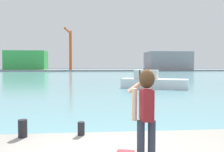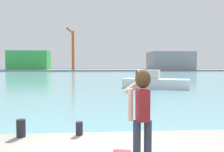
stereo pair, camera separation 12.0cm
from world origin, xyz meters
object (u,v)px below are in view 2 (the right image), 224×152
Objects in this scene: warehouse_left at (29,60)px; harbor_bollard_2 at (21,128)px; harbor_bollard at (79,128)px; port_crane at (72,45)px; person_photographer at (142,107)px; warehouse_right at (170,61)px; boat_moored at (154,82)px.

harbor_bollard_2 is at bearing -75.60° from warehouse_left.
port_crane reaches higher than harbor_bollard.
port_crane is (-5.93, 83.22, 8.81)m from harbor_bollard_2.
warehouse_left reaches higher than harbor_bollard.
warehouse_left reaches higher than person_photographer.
warehouse_left is at bearing 176.96° from warehouse_right.
port_crane is (17.65, -8.59, 5.39)m from warehouse_left.
boat_moored is at bearing 65.84° from harbor_bollard_2.
harbor_bollard is 0.02× the size of warehouse_right.
harbor_bollard is 95.17m from warehouse_left.
person_photographer is 3.43m from harbor_bollard_2.
boat_moored is 80.73m from warehouse_left.
person_photographer is 20.17m from boat_moored.
warehouse_right is (55.88, -2.97, -0.17)m from warehouse_left.
harbor_bollard_2 reaches higher than harbor_bollard.
harbor_bollard is 0.02× the size of warehouse_left.
harbor_bollard is 0.02× the size of port_crane.
boat_moored is (6.41, 17.49, -0.03)m from harbor_bollard.
boat_moored is 75.45m from warehouse_right.
warehouse_left is 20.35m from port_crane.
warehouse_right reaches higher than harbor_bollard_2.
port_crane reaches higher than warehouse_right.
harbor_bollard_2 is 94.59m from warehouse_right.
port_crane reaches higher than harbor_bollard_2.
port_crane reaches higher than person_photographer.
warehouse_left is at bearing 136.98° from boat_moored.
harbor_bollard is 18.63m from boat_moored.
boat_moored is at bearing -15.95° from person_photographer.
harbor_bollard_2 is at bearing 53.23° from person_photographer.
person_photographer is at bearing -84.22° from port_crane.
port_crane is (-13.79, 65.67, 8.88)m from boat_moored.
harbor_bollard is 0.78× the size of harbor_bollard_2.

